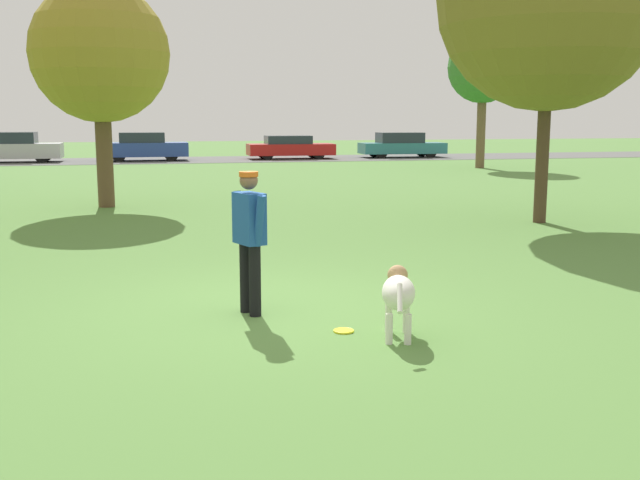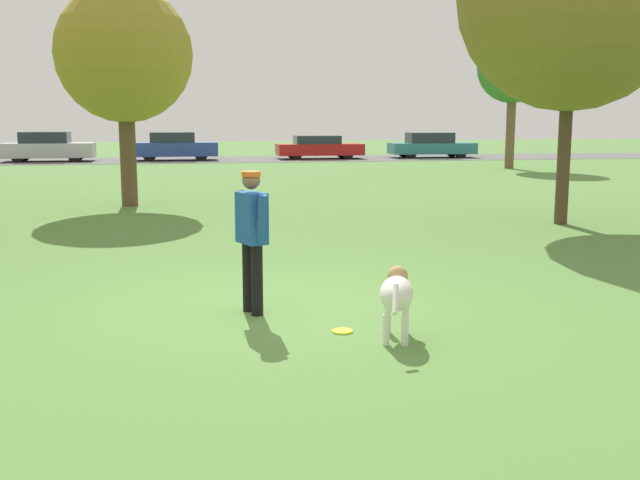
% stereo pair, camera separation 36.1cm
% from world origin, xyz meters
% --- Properties ---
extents(ground_plane, '(120.00, 120.00, 0.00)m').
position_xyz_m(ground_plane, '(0.00, 0.00, 0.00)').
color(ground_plane, '#56843D').
extents(far_road_strip, '(120.00, 6.00, 0.01)m').
position_xyz_m(far_road_strip, '(0.00, 30.27, 0.01)').
color(far_road_strip, '#5B5B59').
rests_on(far_road_strip, ground_plane).
extents(person, '(0.34, 0.63, 1.57)m').
position_xyz_m(person, '(-0.21, -0.20, 0.91)').
color(person, black).
rests_on(person, ground_plane).
extents(dog, '(0.50, 1.07, 0.65)m').
position_xyz_m(dog, '(1.08, -1.39, 0.44)').
color(dog, silver).
rests_on(dog, ground_plane).
extents(frisbee, '(0.21, 0.21, 0.02)m').
position_xyz_m(frisbee, '(0.61, -1.11, 0.01)').
color(frisbee, yellow).
rests_on(frisbee, ground_plane).
extents(tree_mid_center, '(3.24, 3.24, 5.24)m').
position_xyz_m(tree_mid_center, '(-2.22, 10.50, 3.60)').
color(tree_mid_center, brown).
rests_on(tree_mid_center, ground_plane).
extents(tree_far_right, '(2.96, 2.96, 5.68)m').
position_xyz_m(tree_far_right, '(12.63, 21.40, 4.15)').
color(tree_far_right, brown).
rests_on(tree_far_right, ground_plane).
extents(parked_car_silver, '(4.30, 1.83, 1.44)m').
position_xyz_m(parked_car_silver, '(-7.33, 30.08, 0.70)').
color(parked_car_silver, '#B7B7BC').
rests_on(parked_car_silver, ground_plane).
extents(parked_car_blue, '(4.17, 1.82, 1.40)m').
position_xyz_m(parked_car_blue, '(-1.28, 29.98, 0.69)').
color(parked_car_blue, '#284293').
rests_on(parked_car_blue, ground_plane).
extents(parked_car_red, '(4.43, 1.78, 1.20)m').
position_xyz_m(parked_car_red, '(6.06, 30.04, 0.60)').
color(parked_car_red, red).
rests_on(parked_car_red, ground_plane).
extents(parked_car_teal, '(4.56, 1.78, 1.33)m').
position_xyz_m(parked_car_teal, '(12.15, 30.09, 0.65)').
color(parked_car_teal, teal).
rests_on(parked_car_teal, ground_plane).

